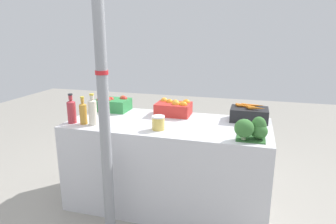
{
  "coord_description": "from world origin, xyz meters",
  "views": [
    {
      "loc": [
        0.72,
        -2.54,
        1.63
      ],
      "look_at": [
        0.0,
        0.0,
        0.93
      ],
      "focal_mm": 32.0,
      "sensor_mm": 36.0,
      "label": 1
    }
  ],
  "objects_px": {
    "orange_crate": "(174,108)",
    "juice_bottle_ruby": "(72,111)",
    "support_pole": "(102,79)",
    "carrot_crate": "(249,114)",
    "broccoli_pile": "(253,129)",
    "juice_bottle_cloudy": "(93,111)",
    "pickle_jar": "(158,123)",
    "juice_bottle_amber": "(83,112)",
    "apple_crate": "(112,104)"
  },
  "relations": [
    {
      "from": "support_pole",
      "to": "pickle_jar",
      "type": "relative_size",
      "value": 21.58
    },
    {
      "from": "orange_crate",
      "to": "pickle_jar",
      "type": "bearing_deg",
      "value": -91.62
    },
    {
      "from": "juice_bottle_ruby",
      "to": "juice_bottle_cloudy",
      "type": "distance_m",
      "value": 0.22
    },
    {
      "from": "orange_crate",
      "to": "juice_bottle_amber",
      "type": "relative_size",
      "value": 1.34
    },
    {
      "from": "support_pole",
      "to": "apple_crate",
      "type": "bearing_deg",
      "value": 112.6
    },
    {
      "from": "apple_crate",
      "to": "carrot_crate",
      "type": "distance_m",
      "value": 1.4
    },
    {
      "from": "support_pole",
      "to": "carrot_crate",
      "type": "bearing_deg",
      "value": 38.95
    },
    {
      "from": "apple_crate",
      "to": "juice_bottle_ruby",
      "type": "relative_size",
      "value": 1.25
    },
    {
      "from": "carrot_crate",
      "to": "juice_bottle_cloudy",
      "type": "distance_m",
      "value": 1.44
    },
    {
      "from": "support_pole",
      "to": "juice_bottle_cloudy",
      "type": "bearing_deg",
      "value": 131.19
    },
    {
      "from": "apple_crate",
      "to": "orange_crate",
      "type": "bearing_deg",
      "value": 0.52
    },
    {
      "from": "carrot_crate",
      "to": "juice_bottle_amber",
      "type": "bearing_deg",
      "value": -160.34
    },
    {
      "from": "orange_crate",
      "to": "juice_bottle_ruby",
      "type": "bearing_deg",
      "value": -148.21
    },
    {
      "from": "carrot_crate",
      "to": "broccoli_pile",
      "type": "xyz_separation_m",
      "value": [
        0.03,
        -0.53,
        0.02
      ]
    },
    {
      "from": "support_pole",
      "to": "pickle_jar",
      "type": "height_order",
      "value": "support_pole"
    },
    {
      "from": "support_pole",
      "to": "juice_bottle_amber",
      "type": "xyz_separation_m",
      "value": [
        -0.39,
        0.33,
        -0.37
      ]
    },
    {
      "from": "broccoli_pile",
      "to": "carrot_crate",
      "type": "bearing_deg",
      "value": 93.62
    },
    {
      "from": "orange_crate",
      "to": "juice_bottle_cloudy",
      "type": "xyz_separation_m",
      "value": [
        -0.62,
        -0.52,
        0.05
      ]
    },
    {
      "from": "carrot_crate",
      "to": "juice_bottle_ruby",
      "type": "relative_size",
      "value": 1.25
    },
    {
      "from": "carrot_crate",
      "to": "pickle_jar",
      "type": "distance_m",
      "value": 0.88
    },
    {
      "from": "juice_bottle_ruby",
      "to": "pickle_jar",
      "type": "height_order",
      "value": "juice_bottle_ruby"
    },
    {
      "from": "support_pole",
      "to": "broccoli_pile",
      "type": "distance_m",
      "value": 1.2
    },
    {
      "from": "support_pole",
      "to": "carrot_crate",
      "type": "distance_m",
      "value": 1.41
    },
    {
      "from": "juice_bottle_ruby",
      "to": "juice_bottle_amber",
      "type": "relative_size",
      "value": 1.08
    },
    {
      "from": "juice_bottle_cloudy",
      "to": "juice_bottle_ruby",
      "type": "bearing_deg",
      "value": 180.0
    },
    {
      "from": "juice_bottle_cloudy",
      "to": "pickle_jar",
      "type": "bearing_deg",
      "value": 2.8
    },
    {
      "from": "support_pole",
      "to": "pickle_jar",
      "type": "xyz_separation_m",
      "value": [
        0.31,
        0.36,
        -0.41
      ]
    },
    {
      "from": "support_pole",
      "to": "apple_crate",
      "type": "height_order",
      "value": "support_pole"
    },
    {
      "from": "orange_crate",
      "to": "juice_bottle_ruby",
      "type": "height_order",
      "value": "juice_bottle_ruby"
    },
    {
      "from": "broccoli_pile",
      "to": "juice_bottle_cloudy",
      "type": "xyz_separation_m",
      "value": [
        -1.38,
        0.01,
        0.04
      ]
    },
    {
      "from": "apple_crate",
      "to": "broccoli_pile",
      "type": "distance_m",
      "value": 1.53
    },
    {
      "from": "support_pole",
      "to": "juice_bottle_ruby",
      "type": "height_order",
      "value": "support_pole"
    },
    {
      "from": "support_pole",
      "to": "carrot_crate",
      "type": "relative_size",
      "value": 7.63
    },
    {
      "from": "broccoli_pile",
      "to": "juice_bottle_cloudy",
      "type": "height_order",
      "value": "juice_bottle_cloudy"
    },
    {
      "from": "juice_bottle_amber",
      "to": "pickle_jar",
      "type": "xyz_separation_m",
      "value": [
        0.7,
        0.03,
        -0.05
      ]
    },
    {
      "from": "juice_bottle_cloudy",
      "to": "pickle_jar",
      "type": "distance_m",
      "value": 0.61
    },
    {
      "from": "orange_crate",
      "to": "juice_bottle_amber",
      "type": "xyz_separation_m",
      "value": [
        -0.71,
        -0.52,
        0.03
      ]
    },
    {
      "from": "apple_crate",
      "to": "pickle_jar",
      "type": "height_order",
      "value": "apple_crate"
    },
    {
      "from": "apple_crate",
      "to": "pickle_jar",
      "type": "xyz_separation_m",
      "value": [
        0.66,
        -0.48,
        -0.01
      ]
    },
    {
      "from": "apple_crate",
      "to": "pickle_jar",
      "type": "relative_size",
      "value": 2.83
    },
    {
      "from": "juice_bottle_amber",
      "to": "juice_bottle_cloudy",
      "type": "xyz_separation_m",
      "value": [
        0.1,
        0.0,
        0.02
      ]
    },
    {
      "from": "juice_bottle_cloudy",
      "to": "support_pole",
      "type": "bearing_deg",
      "value": -48.81
    },
    {
      "from": "broccoli_pile",
      "to": "pickle_jar",
      "type": "bearing_deg",
      "value": 176.96
    },
    {
      "from": "support_pole",
      "to": "broccoli_pile",
      "type": "bearing_deg",
      "value": 16.6
    },
    {
      "from": "orange_crate",
      "to": "support_pole",
      "type": "bearing_deg",
      "value": -110.87
    },
    {
      "from": "orange_crate",
      "to": "broccoli_pile",
      "type": "height_order",
      "value": "broccoli_pile"
    },
    {
      "from": "juice_bottle_ruby",
      "to": "juice_bottle_amber",
      "type": "height_order",
      "value": "juice_bottle_ruby"
    },
    {
      "from": "orange_crate",
      "to": "apple_crate",
      "type": "bearing_deg",
      "value": -179.48
    },
    {
      "from": "support_pole",
      "to": "juice_bottle_ruby",
      "type": "relative_size",
      "value": 9.53
    },
    {
      "from": "orange_crate",
      "to": "pickle_jar",
      "type": "relative_size",
      "value": 2.83
    }
  ]
}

